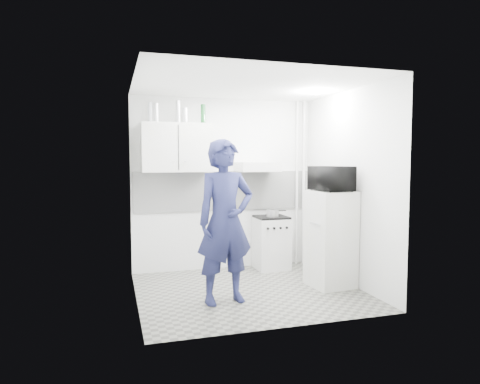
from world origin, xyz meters
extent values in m
plane|color=slate|center=(0.00, 0.00, 0.00)|extent=(2.80, 2.80, 0.00)
plane|color=white|center=(0.00, 0.00, 2.60)|extent=(2.80, 2.80, 0.00)
plane|color=silver|center=(0.00, 1.25, 1.30)|extent=(2.80, 0.00, 2.80)
plane|color=silver|center=(-1.40, 0.00, 1.30)|extent=(0.00, 2.60, 2.60)
plane|color=silver|center=(1.40, 0.00, 1.30)|extent=(0.00, 2.60, 2.60)
imported|color=#1C1F46|center=(-0.40, -0.32, 0.96)|extent=(0.76, 0.56, 1.91)
cube|color=silver|center=(0.68, 1.00, 0.39)|extent=(0.49, 0.49, 0.78)
cube|color=silver|center=(1.10, -0.10, 0.63)|extent=(0.58, 0.58, 1.27)
cube|color=black|center=(0.68, 1.00, 0.80)|extent=(0.47, 0.47, 0.03)
cylinder|color=silver|center=(0.69, 0.97, 0.87)|extent=(0.19, 0.19, 0.10)
imported|color=black|center=(1.10, -0.10, 1.43)|extent=(0.61, 0.43, 0.32)
cylinder|color=#B2B7BC|center=(-1.12, 1.07, 2.34)|extent=(0.06, 0.06, 0.28)
cylinder|color=silver|center=(-1.03, 1.07, 2.34)|extent=(0.07, 0.07, 0.27)
cylinder|color=silver|center=(-0.72, 1.07, 2.36)|extent=(0.07, 0.07, 0.32)
cylinder|color=silver|center=(-0.62, 1.07, 2.31)|extent=(0.09, 0.09, 0.22)
cylinder|color=#144C1E|center=(-0.36, 1.07, 2.34)|extent=(0.07, 0.07, 0.28)
cube|color=silver|center=(-0.75, 1.07, 1.85)|extent=(1.00, 0.35, 0.70)
cube|color=silver|center=(0.45, 1.00, 1.57)|extent=(0.60, 0.50, 0.14)
cube|color=white|center=(0.00, 1.24, 1.20)|extent=(2.74, 0.03, 0.60)
cylinder|color=silver|center=(1.30, 1.17, 1.30)|extent=(0.05, 0.05, 2.60)
cylinder|color=silver|center=(1.18, 1.17, 1.30)|extent=(0.04, 0.04, 2.60)
cylinder|color=white|center=(1.00, 0.20, 2.57)|extent=(0.10, 0.10, 0.02)
camera|label=1|loc=(-1.65, -5.10, 1.67)|focal=32.00mm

